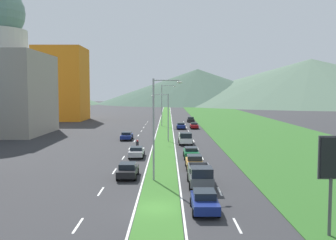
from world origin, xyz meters
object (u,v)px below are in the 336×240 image
(car_8, at_px, (136,152))
(pickup_truck_0, at_px, (200,176))
(car_1, at_px, (204,201))
(car_0, at_px, (190,119))
(car_5, at_px, (181,126))
(car_6, at_px, (128,170))
(pickup_truck_1, at_px, (185,138))
(street_lamp_far, at_px, (163,102))
(street_lamp_near, at_px, (156,123))
(motorcycle_rider, at_px, (137,147))
(car_2, at_px, (194,126))
(car_7, at_px, (126,136))
(car_3, at_px, (194,162))
(car_4, at_px, (191,152))
(street_lamp_mid, at_px, (166,114))

(car_8, height_order, pickup_truck_0, pickup_truck_0)
(car_1, bearing_deg, pickup_truck_0, 177.56)
(car_0, relative_size, car_5, 0.91)
(car_6, distance_m, pickup_truck_1, 24.66)
(street_lamp_far, bearing_deg, pickup_truck_1, -82.90)
(street_lamp_near, relative_size, street_lamp_far, 0.97)
(car_6, bearing_deg, car_1, -148.27)
(car_5, xyz_separation_m, motorcycle_rider, (-7.22, -33.41, 0.02))
(car_1, bearing_deg, car_2, 176.79)
(pickup_truck_1, xyz_separation_m, motorcycle_rider, (-7.10, -8.28, -0.24))
(street_lamp_far, xyz_separation_m, car_8, (-2.95, -43.86, -5.09))
(car_6, bearing_deg, car_7, 6.41)
(street_lamp_near, height_order, car_6, street_lamp_near)
(car_3, xyz_separation_m, car_4, (0.03, 6.55, -0.02))
(car_7, relative_size, pickup_truck_1, 0.88)
(car_5, distance_m, car_8, 37.89)
(street_lamp_mid, xyz_separation_m, car_4, (3.30, -16.16, -4.03))
(car_2, relative_size, car_8, 1.01)
(car_5, height_order, pickup_truck_1, pickup_truck_1)
(car_0, height_order, motorcycle_rider, motorcycle_rider)
(pickup_truck_1, bearing_deg, car_8, -29.69)
(car_5, bearing_deg, car_6, -8.09)
(car_1, height_order, car_7, car_1)
(street_lamp_far, height_order, car_6, street_lamp_far)
(car_1, distance_m, car_7, 41.38)
(car_2, xyz_separation_m, car_4, (-3.02, -38.68, 0.03))
(pickup_truck_0, bearing_deg, car_3, 179.80)
(car_3, distance_m, motorcycle_rider, 13.21)
(car_6, bearing_deg, car_5, -8.09)
(car_3, distance_m, car_6, 8.21)
(car_5, bearing_deg, car_7, -27.91)
(car_2, height_order, car_6, car_6)
(street_lamp_mid, relative_size, car_0, 2.02)
(motorcycle_rider, bearing_deg, car_7, 12.17)
(car_1, bearing_deg, car_7, -166.12)
(pickup_truck_0, bearing_deg, car_7, -162.79)
(car_5, distance_m, car_7, 21.91)
(car_2, relative_size, motorcycle_rider, 2.19)
(car_0, height_order, car_1, car_1)
(pickup_truck_1, bearing_deg, car_0, 175.47)
(car_6, relative_size, car_7, 0.92)
(car_1, relative_size, car_2, 0.96)
(street_lamp_far, distance_m, car_2, 10.56)
(car_6, bearing_deg, motorcycle_rider, 1.04)
(car_2, distance_m, car_6, 50.58)
(car_2, relative_size, car_6, 1.01)
(street_lamp_mid, distance_m, car_2, 23.74)
(street_lamp_mid, distance_m, motorcycle_rider, 12.94)
(car_0, distance_m, car_8, 57.29)
(street_lamp_mid, relative_size, car_8, 1.87)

